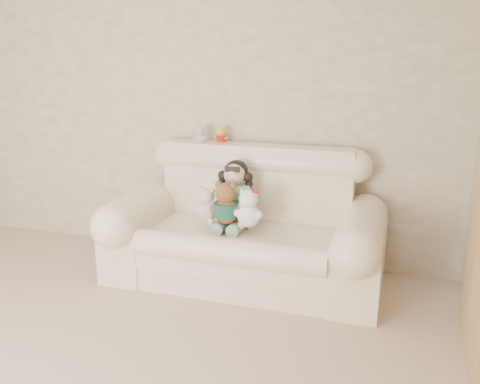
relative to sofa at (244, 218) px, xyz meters
name	(u,v)px	position (x,y,z in m)	size (l,w,h in m)	color
wall_back	(193,106)	(-0.62, 0.50, 0.78)	(4.50, 4.50, 0.00)	beige
sofa	(244,218)	(0.00, 0.00, 0.00)	(2.10, 0.95, 1.03)	#FFE6CD
seated_child	(235,193)	(-0.10, 0.08, 0.17)	(0.32, 0.39, 0.53)	#2E7353
brown_teddy	(226,199)	(-0.11, -0.11, 0.18)	(0.25, 0.19, 0.38)	brown
white_cat	(249,204)	(0.08, -0.13, 0.16)	(0.22, 0.17, 0.34)	white
cream_teddy	(207,201)	(-0.27, -0.09, 0.14)	(0.20, 0.16, 0.31)	beige
yellow_mini_bear	(221,134)	(-0.32, 0.39, 0.58)	(0.11, 0.08, 0.17)	yellow
grey_mini_plush	(201,133)	(-0.49, 0.35, 0.58)	(0.11, 0.09, 0.18)	#B9BAC0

